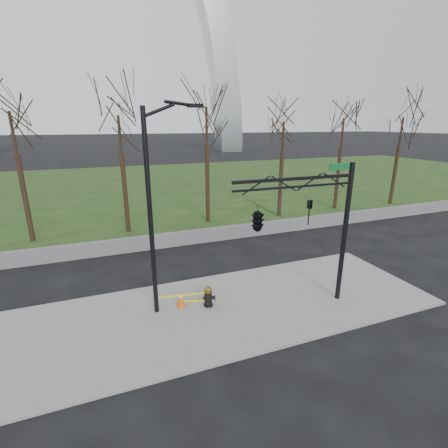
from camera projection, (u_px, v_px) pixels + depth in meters
name	position (u px, v px, depth m)	size (l,w,h in m)	color
ground	(225.00, 310.00, 13.48)	(500.00, 500.00, 0.00)	black
sidewalk	(225.00, 309.00, 13.47)	(18.00, 6.00, 0.10)	slate
grass_strip	(138.00, 186.00, 40.22)	(120.00, 40.00, 0.06)	#1A3714
guardrail	(179.00, 239.00, 20.48)	(60.00, 0.30, 0.90)	#59595B
gateway_arch	(101.00, 3.00, 70.69)	(66.00, 6.00, 65.00)	#B7B9BE
tree_row	(167.00, 165.00, 22.90)	(46.53, 4.00, 9.24)	black
fire_hydrant	(208.00, 297.00, 13.48)	(0.58, 0.41, 0.93)	black
traffic_cone	(181.00, 299.00, 13.51)	(0.37, 0.37, 0.64)	#E0590B
street_light	(155.00, 201.00, 11.96)	(2.36, 0.68, 8.21)	black
traffic_signal_mast	(276.00, 216.00, 11.97)	(5.10, 2.49, 6.00)	black
caution_tape	(187.00, 297.00, 13.34)	(2.09, 0.42, 0.47)	yellow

